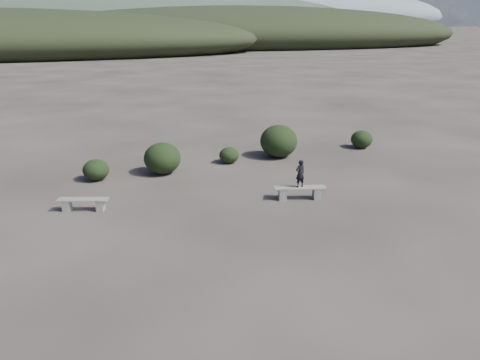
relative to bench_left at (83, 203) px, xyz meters
name	(u,v)px	position (x,y,z in m)	size (l,w,h in m)	color
ground	(261,259)	(4.69, -5.01, -0.26)	(1200.00, 1200.00, 0.00)	#2B2621
bench_left	(83,203)	(0.00, 0.00, 0.00)	(1.75, 0.83, 0.43)	gray
bench_right	(300,192)	(7.51, -1.08, 0.02)	(1.92, 0.81, 0.47)	gray
seated_person	(300,174)	(7.49, -1.08, 0.72)	(0.37, 0.24, 1.01)	black
shrub_a	(96,170)	(0.43, 3.29, 0.17)	(1.05, 1.05, 0.86)	black
shrub_b	(162,158)	(3.15, 3.41, 0.40)	(1.55, 1.55, 1.33)	black
shrub_c	(229,155)	(6.26, 4.12, 0.10)	(0.90, 0.90, 0.72)	black
shrub_d	(279,141)	(8.79, 4.42, 0.51)	(1.77, 1.77, 1.54)	black
shrub_e	(362,139)	(13.46, 4.80, 0.19)	(1.09, 1.09, 0.91)	black
mountain_ridges	(88,15)	(-2.79, 334.05, 10.58)	(500.00, 400.00, 56.00)	black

